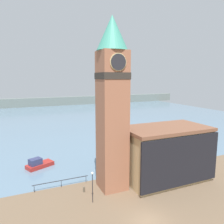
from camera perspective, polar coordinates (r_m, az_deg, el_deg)
The scene contains 9 objects.
ground_plane at distance 28.29m, azimuth 9.45°, elevation -26.26°, with size 160.00×160.00×0.00m, color brown.
water at distance 93.74m, azimuth -15.19°, elevation -1.41°, with size 160.00×120.00×0.00m.
far_shoreline at distance 132.76m, azimuth -17.77°, elevation 2.51°, with size 180.00×3.00×5.00m.
pier_railing at distance 35.11m, azimuth -13.13°, elevation -17.20°, with size 8.29×0.08×1.09m.
clock_tower at distance 30.87m, azimuth 0.07°, elevation 2.95°, with size 4.34×4.34×24.61m.
pier_building at distance 36.62m, azimuth 13.87°, elevation -10.38°, with size 13.66×7.82×8.60m.
boat_near at distance 43.18m, azimuth -18.66°, elevation -12.75°, with size 5.21×3.90×1.83m.
mooring_bollard_near at distance 33.50m, azimuth -7.32°, elevation -19.28°, with size 0.32×0.32×0.85m.
lamp_post at distance 29.82m, azimuth -5.14°, elevation -17.63°, with size 0.32×0.32×4.24m.
Camera 1 is at (-12.89, -19.26, 16.23)m, focal length 35.00 mm.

